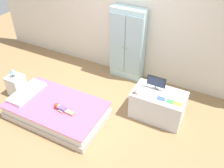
# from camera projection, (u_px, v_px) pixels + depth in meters

# --- Properties ---
(ground_plane) EXTENTS (10.00, 10.00, 0.02)m
(ground_plane) POSITION_uv_depth(u_px,v_px,m) (87.00, 115.00, 4.29)
(ground_plane) COLOR #99754C
(back_wall) EXTENTS (6.40, 0.05, 2.70)m
(back_wall) POSITION_uv_depth(u_px,v_px,m) (127.00, 12.00, 4.57)
(back_wall) COLOR silver
(back_wall) RESTS_ON ground_plane
(bed) EXTENTS (1.67, 0.98, 0.28)m
(bed) POSITION_uv_depth(u_px,v_px,m) (57.00, 110.00, 4.17)
(bed) COLOR beige
(bed) RESTS_ON ground_plane
(pillow) EXTENTS (0.32, 0.70, 0.05)m
(pillow) POSITION_uv_depth(u_px,v_px,m) (27.00, 92.00, 4.30)
(pillow) COLOR silver
(pillow) RESTS_ON bed
(doll) EXTENTS (0.39, 0.14, 0.10)m
(doll) POSITION_uv_depth(u_px,v_px,m) (61.00, 108.00, 3.96)
(doll) COLOR #6B4CB2
(doll) RESTS_ON bed
(nightstand) EXTENTS (0.28, 0.28, 0.40)m
(nightstand) POSITION_uv_depth(u_px,v_px,m) (17.00, 85.00, 4.64)
(nightstand) COLOR white
(nightstand) RESTS_ON ground_plane
(table_lamp) EXTENTS (0.11, 0.11, 0.17)m
(table_lamp) POSITION_uv_depth(u_px,v_px,m) (12.00, 71.00, 4.44)
(table_lamp) COLOR #B7B2AD
(table_lamp) RESTS_ON nightstand
(wardrobe) EXTENTS (0.68, 0.27, 1.49)m
(wardrobe) POSITION_uv_depth(u_px,v_px,m) (127.00, 45.00, 4.78)
(wardrobe) COLOR silver
(wardrobe) RESTS_ON ground_plane
(tv_stand) EXTENTS (0.88, 0.53, 0.51)m
(tv_stand) POSITION_uv_depth(u_px,v_px,m) (158.00, 105.00, 4.11)
(tv_stand) COLOR silver
(tv_stand) RESTS_ON ground_plane
(tv_monitor) EXTENTS (0.31, 0.10, 0.24)m
(tv_monitor) POSITION_uv_depth(u_px,v_px,m) (156.00, 82.00, 3.97)
(tv_monitor) COLOR #99999E
(tv_monitor) RESTS_ON tv_stand
(rocking_horse_toy) EXTENTS (0.09, 0.04, 0.11)m
(rocking_horse_toy) POSITION_uv_depth(u_px,v_px,m) (135.00, 91.00, 3.92)
(rocking_horse_toy) COLOR #8E6642
(rocking_horse_toy) RESTS_ON tv_stand
(book_blue) EXTENTS (0.13, 0.08, 0.01)m
(book_blue) POSITION_uv_depth(u_px,v_px,m) (161.00, 99.00, 3.85)
(book_blue) COLOR blue
(book_blue) RESTS_ON tv_stand
(book_green) EXTENTS (0.11, 0.09, 0.01)m
(book_green) POSITION_uv_depth(u_px,v_px,m) (170.00, 101.00, 3.79)
(book_green) COLOR #429E51
(book_green) RESTS_ON tv_stand
(book_yellow) EXTENTS (0.13, 0.09, 0.01)m
(book_yellow) POSITION_uv_depth(u_px,v_px,m) (178.00, 104.00, 3.75)
(book_yellow) COLOR gold
(book_yellow) RESTS_ON tv_stand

